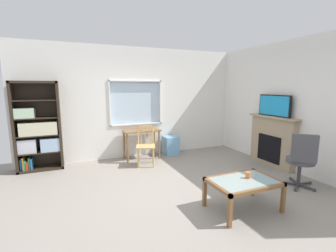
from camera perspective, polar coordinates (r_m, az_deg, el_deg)
The scene contains 12 objects.
ground at distance 4.22m, azimuth 1.04°, elevation -15.70°, with size 6.52×5.77×0.02m, color gray.
wall_back_with_window at distance 6.09m, azimuth -8.18°, elevation 5.57°, with size 5.52×0.15×2.76m.
wall_right at distance 5.61m, azimuth 28.47°, elevation 4.19°, with size 0.12×4.97×2.76m, color white.
bookshelf at distance 5.74m, azimuth -29.07°, elevation -0.97°, with size 0.90×0.38×1.90m.
desk_under_window at distance 5.87m, azimuth -6.47°, elevation -2.13°, with size 0.90×0.47×0.73m.
wooden_chair at distance 5.41m, azimuth -5.42°, elevation -4.69°, with size 0.52×0.51×0.90m.
plastic_drawer_unit at distance 6.27m, azimuth 0.57°, elevation -4.72°, with size 0.35×0.40×0.49m, color #72ADDB.
fireplace at distance 5.86m, azimuth 23.95°, elevation -3.30°, with size 0.26×1.24×1.14m.
tv at distance 5.73m, azimuth 24.37°, elevation 4.54°, with size 0.06×0.84×0.47m.
office_chair at distance 4.77m, azimuth 29.66°, elevation -6.74°, with size 0.63×0.61×1.00m.
coffee_table at distance 3.69m, azimuth 17.81°, elevation -13.28°, with size 0.98×0.66×0.45m.
sippy_cup at distance 3.74m, azimuth 18.79°, elevation -11.19°, with size 0.07×0.07×0.09m, color orange.
Camera 1 is at (-1.56, -3.48, 1.79)m, focal length 25.14 mm.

